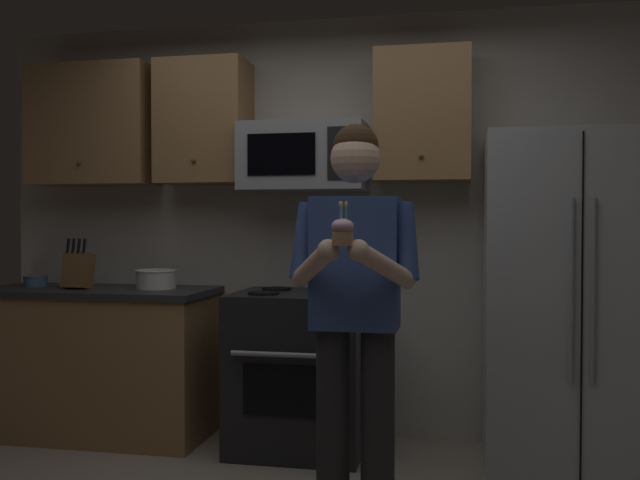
{
  "coord_description": "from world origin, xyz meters",
  "views": [
    {
      "loc": [
        0.78,
        -2.64,
        1.32
      ],
      "look_at": [
        0.16,
        0.43,
        1.25
      ],
      "focal_mm": 39.57,
      "sensor_mm": 36.0,
      "label": 1
    }
  ],
  "objects_px": {
    "bowl_large_white": "(156,279)",
    "bowl_small_colored": "(36,281)",
    "person": "(355,298)",
    "oven_range": "(300,371)",
    "refrigerator": "(571,302)",
    "cupcake": "(342,231)",
    "knife_block": "(78,270)",
    "microwave": "(304,157)"
  },
  "relations": [
    {
      "from": "cupcake",
      "to": "bowl_large_white",
      "type": "bearing_deg",
      "value": 136.23
    },
    {
      "from": "refrigerator",
      "to": "person",
      "type": "relative_size",
      "value": 1.02
    },
    {
      "from": "microwave",
      "to": "refrigerator",
      "type": "distance_m",
      "value": 1.72
    },
    {
      "from": "knife_block",
      "to": "cupcake",
      "type": "distance_m",
      "value": 2.26
    },
    {
      "from": "knife_block",
      "to": "person",
      "type": "distance_m",
      "value": 2.08
    },
    {
      "from": "refrigerator",
      "to": "person",
      "type": "bearing_deg",
      "value": -138.78
    },
    {
      "from": "microwave",
      "to": "bowl_small_colored",
      "type": "bearing_deg",
      "value": -177.4
    },
    {
      "from": "oven_range",
      "to": "knife_block",
      "type": "relative_size",
      "value": 2.91
    },
    {
      "from": "microwave",
      "to": "oven_range",
      "type": "bearing_deg",
      "value": -90.02
    },
    {
      "from": "person",
      "to": "cupcake",
      "type": "bearing_deg",
      "value": -90.0
    },
    {
      "from": "bowl_small_colored",
      "to": "person",
      "type": "height_order",
      "value": "person"
    },
    {
      "from": "bowl_small_colored",
      "to": "person",
      "type": "bearing_deg",
      "value": -24.0
    },
    {
      "from": "oven_range",
      "to": "bowl_small_colored",
      "type": "distance_m",
      "value": 1.81
    },
    {
      "from": "refrigerator",
      "to": "person",
      "type": "height_order",
      "value": "refrigerator"
    },
    {
      "from": "oven_range",
      "to": "cupcake",
      "type": "height_order",
      "value": "cupcake"
    },
    {
      "from": "microwave",
      "to": "knife_block",
      "type": "bearing_deg",
      "value": -173.95
    },
    {
      "from": "bowl_small_colored",
      "to": "cupcake",
      "type": "xyz_separation_m",
      "value": [
        2.21,
        -1.31,
        0.34
      ]
    },
    {
      "from": "bowl_small_colored",
      "to": "cupcake",
      "type": "height_order",
      "value": "cupcake"
    },
    {
      "from": "bowl_small_colored",
      "to": "microwave",
      "type": "bearing_deg",
      "value": 2.6
    },
    {
      "from": "knife_block",
      "to": "person",
      "type": "relative_size",
      "value": 0.18
    },
    {
      "from": "cupcake",
      "to": "bowl_small_colored",
      "type": "bearing_deg",
      "value": 149.29
    },
    {
      "from": "oven_range",
      "to": "person",
      "type": "xyz_separation_m",
      "value": [
        0.47,
        -0.94,
        0.53
      ]
    },
    {
      "from": "knife_block",
      "to": "bowl_large_white",
      "type": "distance_m",
      "value": 0.49
    },
    {
      "from": "bowl_large_white",
      "to": "bowl_small_colored",
      "type": "xyz_separation_m",
      "value": [
        -0.81,
        -0.02,
        -0.03
      ]
    },
    {
      "from": "refrigerator",
      "to": "knife_block",
      "type": "distance_m",
      "value": 2.91
    },
    {
      "from": "oven_range",
      "to": "refrigerator",
      "type": "xyz_separation_m",
      "value": [
        1.5,
        -0.04,
        0.44
      ]
    },
    {
      "from": "microwave",
      "to": "bowl_large_white",
      "type": "height_order",
      "value": "microwave"
    },
    {
      "from": "refrigerator",
      "to": "cupcake",
      "type": "relative_size",
      "value": 10.35
    },
    {
      "from": "bowl_small_colored",
      "to": "person",
      "type": "distance_m",
      "value": 2.42
    },
    {
      "from": "microwave",
      "to": "cupcake",
      "type": "xyz_separation_m",
      "value": [
        0.47,
        -1.39,
        -0.43
      ]
    },
    {
      "from": "refrigerator",
      "to": "bowl_large_white",
      "type": "distance_m",
      "value": 2.43
    },
    {
      "from": "person",
      "to": "cupcake",
      "type": "distance_m",
      "value": 0.44
    },
    {
      "from": "refrigerator",
      "to": "bowl_large_white",
      "type": "xyz_separation_m",
      "value": [
        -2.43,
        0.1,
        0.08
      ]
    },
    {
      "from": "oven_range",
      "to": "cupcake",
      "type": "bearing_deg",
      "value": -69.82
    },
    {
      "from": "microwave",
      "to": "bowl_large_white",
      "type": "xyz_separation_m",
      "value": [
        -0.93,
        -0.05,
        -0.74
      ]
    },
    {
      "from": "person",
      "to": "oven_range",
      "type": "bearing_deg",
      "value": 116.37
    },
    {
      "from": "oven_range",
      "to": "knife_block",
      "type": "distance_m",
      "value": 1.52
    },
    {
      "from": "refrigerator",
      "to": "knife_block",
      "type": "relative_size",
      "value": 5.63
    },
    {
      "from": "bowl_large_white",
      "to": "refrigerator",
      "type": "bearing_deg",
      "value": -2.45
    },
    {
      "from": "bowl_large_white",
      "to": "bowl_small_colored",
      "type": "distance_m",
      "value": 0.81
    },
    {
      "from": "cupcake",
      "to": "oven_range",
      "type": "bearing_deg",
      "value": 110.18
    },
    {
      "from": "person",
      "to": "cupcake",
      "type": "height_order",
      "value": "person"
    }
  ]
}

